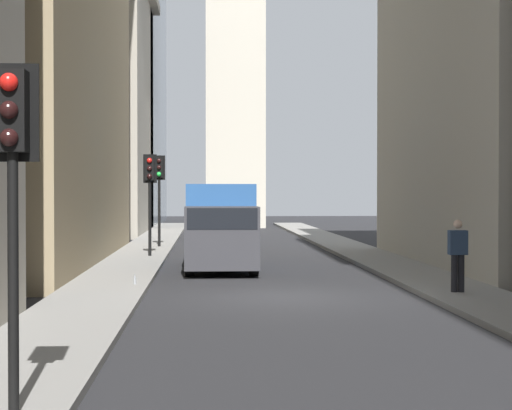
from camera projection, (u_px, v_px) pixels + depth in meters
The scene contains 11 objects.
ground_plane at pixel (282, 297), 20.30m from camera, with size 135.00×135.00×0.00m, color #262628.
sidewalk_right at pixel (98, 296), 20.04m from camera, with size 90.00×2.20×0.14m, color gray.
sidewalk_left at pixel (462, 293), 20.57m from camera, with size 90.00×2.20×0.14m, color gray.
building_right_far at pixel (65, 87), 50.74m from camera, with size 13.21×10.50×18.01m.
delivery_truck at pixel (221, 226), 27.59m from camera, with size 6.46×2.25×2.84m.
sedan_white at pixel (215, 226), 45.86m from camera, with size 4.30×1.78×1.42m.
traffic_light_foreground at pixel (12, 155), 9.09m from camera, with size 0.43×0.52×3.89m.
traffic_light_midblock at pixel (159, 179), 37.03m from camera, with size 0.43×0.52×4.09m.
traffic_light_far_junction at pixel (150, 181), 31.55m from camera, with size 0.43×0.52×3.89m.
pedestrian at pixel (458, 252), 20.16m from camera, with size 0.26×0.44×1.77m.
discarded_bottle at pixel (135, 280), 21.89m from camera, with size 0.07×0.07×0.27m.
Camera 1 is at (-20.19, 1.85, 2.59)m, focal length 57.96 mm.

